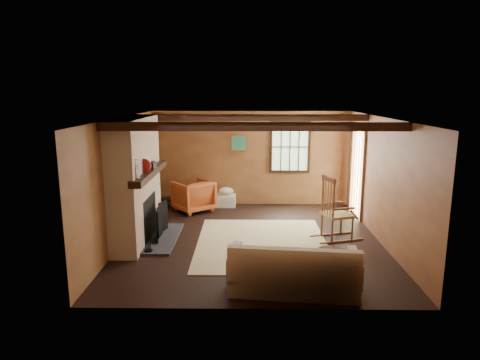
{
  "coord_description": "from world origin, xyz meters",
  "views": [
    {
      "loc": [
        -0.12,
        -8.05,
        2.88
      ],
      "look_at": [
        -0.23,
        0.4,
        1.13
      ],
      "focal_mm": 32.0,
      "sensor_mm": 36.0,
      "label": 1
    }
  ],
  "objects_px": {
    "fireplace": "(137,185)",
    "rocking_chair": "(335,213)",
    "laundry_basket": "(226,200)",
    "sofa": "(294,273)",
    "armchair": "(193,196)"
  },
  "relations": [
    {
      "from": "fireplace",
      "to": "laundry_basket",
      "type": "bearing_deg",
      "value": 57.55
    },
    {
      "from": "sofa",
      "to": "laundry_basket",
      "type": "distance_m",
      "value": 4.87
    },
    {
      "from": "armchair",
      "to": "rocking_chair",
      "type": "bearing_deg",
      "value": 108.83
    },
    {
      "from": "rocking_chair",
      "to": "fireplace",
      "type": "bearing_deg",
      "value": 74.31
    },
    {
      "from": "laundry_basket",
      "to": "armchair",
      "type": "relative_size",
      "value": 0.6
    },
    {
      "from": "sofa",
      "to": "armchair",
      "type": "height_order",
      "value": "armchair"
    },
    {
      "from": "laundry_basket",
      "to": "fireplace",
      "type": "bearing_deg",
      "value": -122.45
    },
    {
      "from": "rocking_chair",
      "to": "armchair",
      "type": "height_order",
      "value": "rocking_chair"
    },
    {
      "from": "fireplace",
      "to": "sofa",
      "type": "relative_size",
      "value": 1.22
    },
    {
      "from": "sofa",
      "to": "laundry_basket",
      "type": "height_order",
      "value": "sofa"
    },
    {
      "from": "rocking_chair",
      "to": "sofa",
      "type": "distance_m",
      "value": 2.53
    },
    {
      "from": "fireplace",
      "to": "rocking_chair",
      "type": "xyz_separation_m",
      "value": [
        3.87,
        0.08,
        -0.56
      ]
    },
    {
      "from": "fireplace",
      "to": "sofa",
      "type": "bearing_deg",
      "value": -37.92
    },
    {
      "from": "sofa",
      "to": "laundry_basket",
      "type": "bearing_deg",
      "value": 110.63
    },
    {
      "from": "armchair",
      "to": "sofa",
      "type": "bearing_deg",
      "value": 76.87
    }
  ]
}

